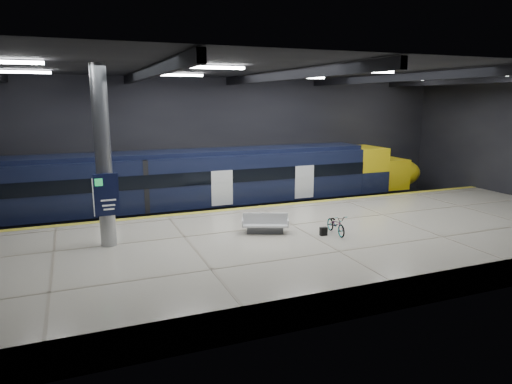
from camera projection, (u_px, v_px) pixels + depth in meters
ground at (283, 241)px, 21.92m from camera, size 30.00×30.00×0.00m
room_shell at (284, 121)px, 20.78m from camera, size 30.10×16.10×8.05m
platform at (308, 246)px, 19.54m from camera, size 30.00×11.00×1.10m
safety_strip at (261, 207)px, 24.20m from camera, size 30.00×0.40×0.01m
rails at (243, 214)px, 26.91m from camera, size 30.00×1.52×0.16m
train at (194, 184)px, 25.44m from camera, size 29.40×2.84×3.79m
bench at (265, 226)px, 19.45m from camera, size 2.14×1.50×0.87m
bicycle at (336, 224)px, 19.27m from camera, size 0.72×1.66×0.85m
pannier_bag at (323, 231)px, 19.11m from camera, size 0.31×0.19×0.35m
info_column at (104, 160)px, 17.18m from camera, size 0.90×0.78×6.90m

